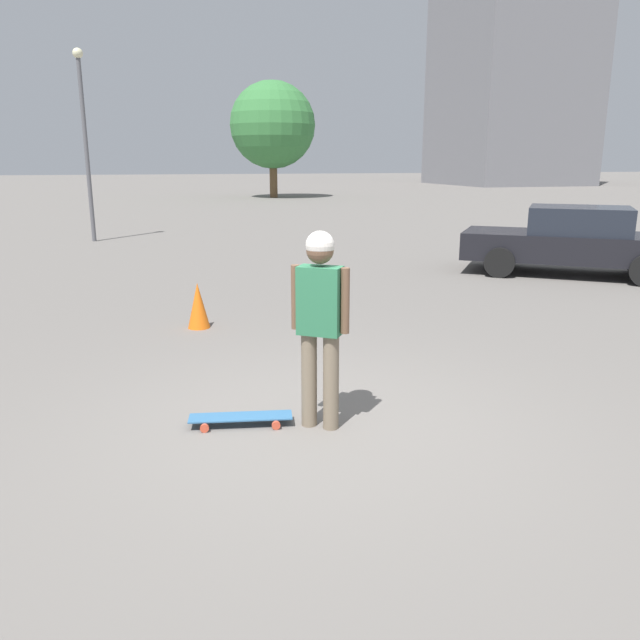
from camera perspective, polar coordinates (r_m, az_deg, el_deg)
name	(u,v)px	position (r m, az deg, el deg)	size (l,w,h in m)	color
ground_plane	(320,426)	(5.66, 0.00, -9.68)	(220.00, 220.00, 0.00)	slate
person	(320,313)	(5.32, 0.00, 0.67)	(0.37, 0.44, 1.75)	#7A6B56
skateboard	(241,418)	(5.70, -7.26, -8.85)	(0.39, 0.94, 0.09)	#336693
car_parked_near	(573,240)	(13.96, 22.15, 6.77)	(3.92, 4.49, 1.40)	black
building_block_distant	(513,44)	(67.92, 17.27, 22.92)	(13.37, 12.03, 26.24)	slate
tree_distant	(273,125)	(41.11, -4.36, 17.34)	(5.36, 5.36, 7.17)	brown
traffic_cone	(198,305)	(8.97, -11.08, 1.32)	(0.31, 0.31, 0.65)	orange
lamp_post	(85,130)	(19.63, -20.72, 15.92)	(0.28, 0.28, 5.32)	#59595E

